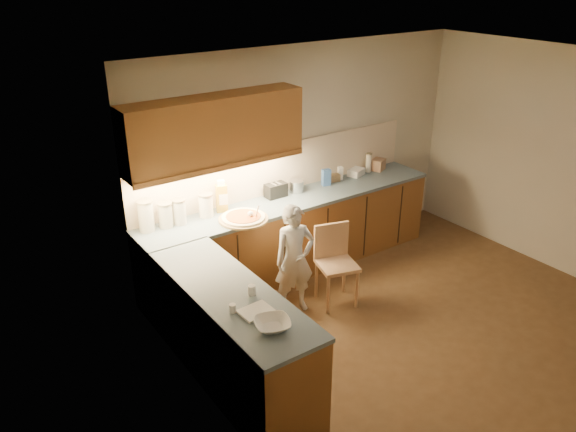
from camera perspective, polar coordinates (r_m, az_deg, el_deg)
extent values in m
plane|color=#50341B|center=(6.04, 13.09, -10.77)|extent=(4.50, 4.50, 0.00)
cube|color=#BEB6A2|center=(6.77, 1.69, 6.25)|extent=(4.50, 0.04, 2.60)
cube|color=#BEB6A2|center=(4.12, -7.04, -6.73)|extent=(0.04, 4.00, 2.60)
cube|color=#BEB6A2|center=(7.18, 26.46, 4.71)|extent=(0.04, 4.00, 2.60)
cube|color=white|center=(5.04, 15.97, 14.20)|extent=(4.50, 4.00, 0.04)
cube|color=brown|center=(6.67, 0.54, -2.03)|extent=(3.75, 0.60, 0.88)
cube|color=brown|center=(5.01, -5.68, -12.17)|extent=(0.60, 2.00, 0.88)
cube|color=#4B5E6B|center=(6.48, 0.55, 1.60)|extent=(3.77, 0.62, 0.04)
cube|color=#4B5E6B|center=(4.75, -5.91, -7.72)|extent=(0.62, 2.02, 0.04)
cube|color=black|center=(5.78, -10.19, -6.99)|extent=(0.02, 0.01, 0.80)
cube|color=black|center=(6.01, -5.02, -5.35)|extent=(0.02, 0.01, 0.80)
cube|color=black|center=(6.29, -0.29, -3.81)|extent=(0.02, 0.01, 0.80)
cube|color=black|center=(6.61, 4.00, -2.38)|extent=(0.02, 0.01, 0.80)
cube|color=black|center=(6.96, 7.87, -1.08)|extent=(0.02, 0.01, 0.80)
cube|color=black|center=(7.35, 11.33, 0.09)|extent=(0.02, 0.01, 0.80)
cube|color=beige|center=(6.58, -0.88, 4.89)|extent=(3.75, 0.02, 0.58)
cube|color=brown|center=(5.82, -7.46, 8.63)|extent=(1.95, 0.35, 0.70)
cube|color=brown|center=(5.78, -6.46, 4.92)|extent=(1.95, 0.02, 0.06)
cylinder|color=tan|center=(5.95, -4.55, -0.30)|extent=(0.53, 0.53, 0.02)
cylinder|color=beige|center=(5.94, -4.55, -0.12)|extent=(0.46, 0.46, 0.02)
cylinder|color=#B84B18|center=(5.94, -4.56, -0.01)|extent=(0.37, 0.37, 0.01)
sphere|color=white|center=(5.92, -3.83, 0.21)|extent=(0.07, 0.07, 0.07)
cylinder|color=white|center=(5.88, -3.17, 0.38)|extent=(0.04, 0.12, 0.21)
imported|color=silver|center=(5.83, 0.67, -4.43)|extent=(0.49, 0.38, 1.20)
cylinder|color=tan|center=(5.96, 4.09, -8.03)|extent=(0.04, 0.04, 0.44)
cylinder|color=tan|center=(6.09, 7.02, -7.43)|extent=(0.04, 0.04, 0.44)
cylinder|color=tan|center=(6.23, 2.90, -6.47)|extent=(0.04, 0.04, 0.44)
cylinder|color=tan|center=(6.34, 5.72, -5.94)|extent=(0.04, 0.04, 0.44)
cube|color=tan|center=(6.03, 5.01, -5.00)|extent=(0.49, 0.49, 0.04)
cube|color=tan|center=(6.07, 4.41, -2.44)|extent=(0.39, 0.14, 0.39)
imported|color=white|center=(4.26, -1.60, -10.96)|extent=(0.35, 0.35, 0.07)
cylinder|color=beige|center=(5.82, -14.22, -0.07)|extent=(0.16, 0.16, 0.31)
cylinder|color=tan|center=(5.76, -14.39, 1.42)|extent=(0.17, 0.17, 0.02)
cylinder|color=beige|center=(5.87, -12.33, 0.04)|extent=(0.14, 0.14, 0.25)
cylinder|color=tan|center=(5.82, -12.45, 1.24)|extent=(0.15, 0.15, 0.02)
cylinder|color=silver|center=(5.91, -10.98, 0.36)|extent=(0.14, 0.14, 0.26)
cylinder|color=gray|center=(5.86, -11.08, 1.59)|extent=(0.15, 0.15, 0.02)
cylinder|color=white|center=(6.04, -8.33, 1.02)|extent=(0.15, 0.15, 0.24)
cylinder|color=tan|center=(5.99, -8.41, 2.17)|extent=(0.16, 0.16, 0.02)
cube|color=gold|center=(6.13, -6.76, 1.81)|extent=(0.14, 0.12, 0.31)
cube|color=silver|center=(6.06, -6.85, 3.38)|extent=(0.09, 0.08, 0.05)
cube|color=black|center=(6.50, -1.24, 2.63)|extent=(0.25, 0.15, 0.16)
cube|color=silver|center=(6.45, -1.48, 3.26)|extent=(0.03, 0.11, 0.00)
cube|color=silver|center=(6.48, -1.02, 3.37)|extent=(0.03, 0.11, 0.00)
cylinder|color=#B7B7BC|center=(6.64, 0.84, 3.01)|extent=(0.17, 0.17, 0.13)
cylinder|color=#B7B7BC|center=(6.62, 0.85, 3.58)|extent=(0.19, 0.19, 0.01)
cube|color=#3760A7|center=(6.84, 3.90, 3.93)|extent=(0.11, 0.09, 0.20)
cube|color=tan|center=(7.00, 4.73, 3.90)|extent=(0.15, 0.12, 0.09)
cube|color=white|center=(7.04, 5.32, 4.33)|extent=(0.07, 0.07, 0.17)
cube|color=white|center=(7.23, 6.94, 4.45)|extent=(0.25, 0.21, 0.08)
cylinder|color=silver|center=(7.35, 8.18, 5.34)|extent=(0.07, 0.07, 0.23)
cylinder|color=gray|center=(7.31, 8.24, 6.27)|extent=(0.08, 0.08, 0.02)
cube|color=tan|center=(7.45, 9.15, 5.18)|extent=(0.23, 0.21, 0.14)
cube|color=silver|center=(4.45, -3.26, -9.64)|extent=(0.26, 0.21, 0.02)
cylinder|color=silver|center=(4.45, -5.65, -9.32)|extent=(0.06, 0.06, 0.07)
cylinder|color=white|center=(4.65, -3.71, -7.51)|extent=(0.07, 0.07, 0.09)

